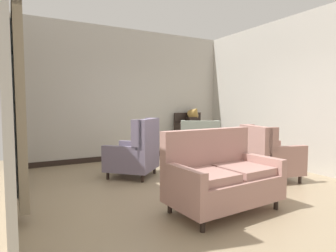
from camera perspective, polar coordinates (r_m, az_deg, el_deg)
ground at (r=4.72m, az=6.32°, el=-12.52°), size 8.58×8.58×0.00m
wall_back at (r=7.25m, az=-7.80°, el=6.24°), size 5.45×0.08×3.23m
wall_left at (r=4.61m, az=-29.44°, el=6.85°), size 0.08×4.29×3.23m
wall_right at (r=7.00m, az=19.95°, el=6.09°), size 0.08×4.29×3.23m
baseboard_back at (r=7.31m, az=-7.51°, el=-6.02°), size 5.29×0.03×0.12m
window_with_curtains at (r=4.50m, az=-28.15°, el=5.01°), size 0.12×2.09×2.48m
coffee_table at (r=5.02m, az=5.92°, el=-7.01°), size 0.82×0.82×0.48m
porcelain_vase at (r=4.98m, az=5.96°, el=-4.06°), size 0.14×0.14×0.36m
settee at (r=3.80m, az=10.57°, el=-10.11°), size 1.48×0.89×1.03m
armchair_back_corner at (r=5.42m, az=-6.29°, el=-5.38°), size 1.17×1.17×1.11m
armchair_near_sideboard at (r=6.47m, az=6.28°, el=-4.08°), size 1.19×1.21×1.02m
armchair_beside_settee at (r=5.45m, az=19.38°, el=-5.87°), size 1.01×0.99×0.99m
side_table at (r=6.32m, az=11.00°, el=-4.50°), size 0.52×0.52×0.67m
sideboard at (r=7.80m, az=4.59°, el=-2.00°), size 0.86×0.38×1.14m
gramophone at (r=7.71m, az=5.28°, el=2.58°), size 0.38×0.47×0.51m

